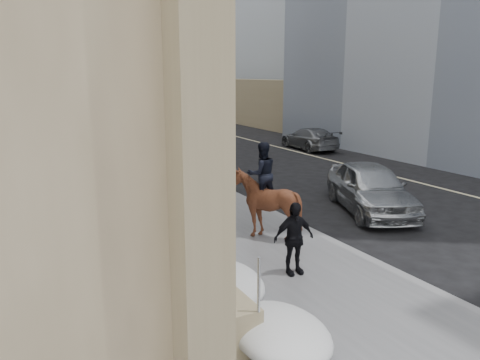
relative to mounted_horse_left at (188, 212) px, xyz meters
name	(u,v)px	position (x,y,z in m)	size (l,w,h in m)	color
ground	(284,289)	(1.05, -2.83, -1.12)	(140.00, 140.00, 0.00)	black
sidewalk	(147,188)	(1.05, 7.17, -1.06)	(5.00, 80.00, 0.12)	#58585B
curb	(207,181)	(3.67, 7.17, -1.06)	(0.24, 80.00, 0.12)	slate
lane_line	(351,166)	(11.55, 7.17, -1.11)	(0.15, 70.00, 0.01)	#BFB78C
far_podium	(425,121)	(16.55, 7.17, 0.88)	(2.00, 80.00, 4.00)	#887958
streetlight_mid	(174,72)	(3.79, 11.17, 3.46)	(1.71, 0.24, 8.00)	#2D2D30
streetlight_far	(93,73)	(3.79, 31.17, 3.46)	(1.71, 0.24, 8.00)	#2D2D30
traffic_signal	(120,82)	(3.12, 19.17, 2.88)	(4.10, 0.22, 6.00)	#2D2D30
snow_bank	(122,192)	(-0.37, 5.28, -0.65)	(1.70, 18.10, 0.76)	silver
mounted_horse_left	(188,212)	(0.00, 0.00, 0.00)	(1.48, 2.35, 2.59)	#441E14
mounted_horse_right	(264,199)	(2.17, -0.06, 0.07)	(1.69, 1.86, 2.60)	#432113
pedestrian	(294,238)	(1.53, -2.44, -0.18)	(0.96, 0.40, 1.65)	black
car_silver	(370,187)	(6.74, 0.74, -0.30)	(1.93, 4.79, 1.63)	#9EA2A6
car_grey	(309,138)	(12.75, 12.42, -0.46)	(1.85, 4.55, 1.32)	slate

